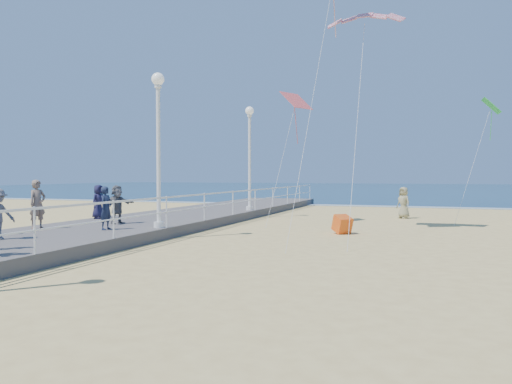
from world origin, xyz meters
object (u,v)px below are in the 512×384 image
(lamp_post_mid, at_px, (158,133))
(spectator_4, at_px, (99,202))
(lamp_post_far, at_px, (250,147))
(spectator_6, at_px, (38,204))
(spectator_0, at_px, (106,208))
(beach_walker_c, at_px, (404,203))
(box_kite, at_px, (342,226))
(spectator_5, at_px, (117,204))

(lamp_post_mid, distance_m, spectator_4, 5.38)
(lamp_post_far, distance_m, spectator_6, 11.56)
(spectator_0, xyz_separation_m, beach_walker_c, (8.80, 12.49, -0.32))
(spectator_6, distance_m, beach_walker_c, 17.16)
(beach_walker_c, bearing_deg, box_kite, -62.47)
(spectator_0, height_order, spectator_4, spectator_0)
(spectator_5, xyz_separation_m, box_kite, (7.89, 2.96, -0.82))
(spectator_0, height_order, spectator_6, spectator_6)
(lamp_post_far, bearing_deg, spectator_4, -121.71)
(spectator_4, xyz_separation_m, beach_walker_c, (11.68, 9.10, -0.30))
(lamp_post_mid, height_order, spectator_4, lamp_post_mid)
(lamp_post_mid, relative_size, beach_walker_c, 3.31)
(spectator_5, height_order, beach_walker_c, spectator_5)
(lamp_post_far, relative_size, box_kite, 8.87)
(lamp_post_far, distance_m, spectator_4, 8.36)
(lamp_post_mid, height_order, spectator_0, lamp_post_mid)
(spectator_4, bearing_deg, spectator_0, -132.49)
(lamp_post_far, bearing_deg, box_kite, -43.17)
(beach_walker_c, bearing_deg, spectator_5, -91.67)
(spectator_4, bearing_deg, spectator_5, -120.45)
(spectator_6, xyz_separation_m, box_kite, (9.39, 5.33, -0.93))
(spectator_6, xyz_separation_m, beach_walker_c, (11.17, 13.02, -0.43))
(spectator_5, distance_m, spectator_6, 2.81)
(spectator_0, relative_size, spectator_6, 0.87)
(spectator_0, bearing_deg, spectator_4, 40.43)
(spectator_6, height_order, box_kite, spectator_6)
(spectator_0, xyz_separation_m, spectator_5, (-0.88, 1.85, 0.00))
(spectator_4, bearing_deg, box_kite, -74.66)
(spectator_5, bearing_deg, beach_walker_c, -26.71)
(spectator_5, bearing_deg, lamp_post_far, 0.85)
(spectator_5, relative_size, box_kite, 2.41)
(box_kite, bearing_deg, lamp_post_far, 94.21)
(beach_walker_c, bearing_deg, spectator_6, -90.03)
(lamp_post_far, bearing_deg, beach_walker_c, 17.29)
(spectator_0, relative_size, box_kite, 2.40)
(lamp_post_far, distance_m, beach_walker_c, 8.35)
(spectator_0, distance_m, beach_walker_c, 15.28)
(spectator_0, distance_m, spectator_6, 2.43)
(spectator_6, relative_size, beach_walker_c, 1.03)
(lamp_post_mid, bearing_deg, lamp_post_far, 90.00)
(lamp_post_mid, distance_m, spectator_5, 3.42)
(spectator_0, relative_size, beach_walker_c, 0.90)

